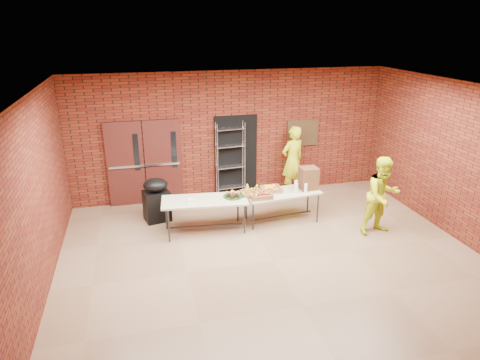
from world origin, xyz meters
name	(u,v)px	position (x,y,z in m)	size (l,w,h in m)	color
room	(276,182)	(0.00, 0.00, 1.60)	(8.08, 7.08, 3.28)	#836446
double_doors	(145,163)	(-2.20, 3.44, 1.05)	(1.78, 0.12, 2.10)	#401212
dark_doorway	(236,156)	(0.10, 3.46, 1.05)	(1.10, 0.06, 2.10)	black
bronze_plaque	(302,133)	(1.90, 3.45, 1.55)	(0.85, 0.04, 0.70)	#3E2E19
wire_rack	(230,160)	(-0.07, 3.32, 0.98)	(0.72, 0.24, 1.97)	#ADAEB4
table_left	(205,202)	(-1.05, 1.53, 0.68)	(1.88, 0.94, 0.74)	beige
table_right	(282,195)	(0.73, 1.63, 0.64)	(1.77, 0.91, 0.70)	beige
basket_bananas	(251,193)	(0.00, 1.58, 0.76)	(0.45, 0.35, 0.14)	#A87943
basket_oranges	(271,189)	(0.49, 1.73, 0.76)	(0.45, 0.35, 0.14)	#A87943
basket_apples	(261,195)	(0.16, 1.43, 0.76)	(0.45, 0.35, 0.14)	#A87943
muffin_tray	(233,195)	(-0.43, 1.53, 0.79)	(0.43, 0.43, 0.11)	#144C17
napkin_box	(191,200)	(-1.34, 1.50, 0.77)	(0.16, 0.11, 0.05)	white
coffee_dispenser	(308,178)	(1.37, 1.70, 0.95)	(0.39, 0.35, 0.51)	#55351D
cup_stack_front	(296,188)	(1.02, 1.53, 0.81)	(0.07, 0.07, 0.22)	white
cup_stack_mid	(306,188)	(1.23, 1.47, 0.81)	(0.07, 0.07, 0.21)	white
cup_stack_back	(296,186)	(1.06, 1.65, 0.82)	(0.08, 0.08, 0.24)	white
covered_grill	(156,200)	(-2.02, 2.36, 0.51)	(0.64, 0.57, 1.01)	black
volunteer_woman	(292,161)	(1.52, 3.10, 0.92)	(0.67, 0.44, 1.84)	#D5E419
volunteer_man	(382,196)	(2.58, 0.57, 0.85)	(0.83, 0.64, 1.70)	#D5E419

